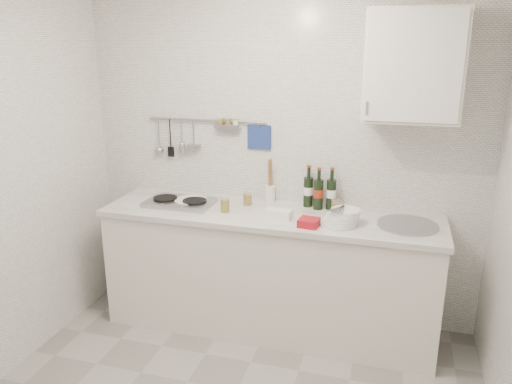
# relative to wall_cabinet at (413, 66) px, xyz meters

# --- Properties ---
(back_wall) EXTENTS (3.00, 0.02, 2.50)m
(back_wall) POSITION_rel_wall_cabinet_xyz_m (-0.90, 0.18, -0.70)
(back_wall) COLOR silver
(back_wall) RESTS_ON floor
(counter) EXTENTS (2.44, 0.64, 0.96)m
(counter) POSITION_rel_wall_cabinet_xyz_m (-0.89, -0.12, -1.52)
(counter) COLOR silver
(counter) RESTS_ON floor
(wall_rail) EXTENTS (0.98, 0.09, 0.34)m
(wall_rail) POSITION_rel_wall_cabinet_xyz_m (-1.50, 0.15, -0.52)
(wall_rail) COLOR #93969B
(wall_rail) RESTS_ON back_wall
(wall_cabinet) EXTENTS (0.60, 0.38, 0.70)m
(wall_cabinet) POSITION_rel_wall_cabinet_xyz_m (0.00, 0.00, 0.00)
(wall_cabinet) COLOR silver
(wall_cabinet) RESTS_ON back_wall
(plate_stack_hob) EXTENTS (0.26, 0.26, 0.03)m
(plate_stack_hob) POSITION_rel_wall_cabinet_xyz_m (-1.53, -0.09, -1.01)
(plate_stack_hob) COLOR #5285BA
(plate_stack_hob) RESTS_ON counter
(plate_stack_sink) EXTENTS (0.26, 0.25, 0.11)m
(plate_stack_sink) POSITION_rel_wall_cabinet_xyz_m (-0.38, -0.22, -0.98)
(plate_stack_sink) COLOR white
(plate_stack_sink) RESTS_ON counter
(wine_bottles) EXTENTS (0.25, 0.12, 0.31)m
(wine_bottles) POSITION_rel_wall_cabinet_xyz_m (-0.58, 0.09, -0.87)
(wine_bottles) COLOR black
(wine_bottles) RESTS_ON counter
(butter_dish) EXTENTS (0.19, 0.11, 0.06)m
(butter_dish) POSITION_rel_wall_cabinet_xyz_m (-0.82, -0.19, -1.00)
(butter_dish) COLOR white
(butter_dish) RESTS_ON counter
(strawberry_punnet) EXTENTS (0.14, 0.14, 0.05)m
(strawberry_punnet) POSITION_rel_wall_cabinet_xyz_m (-0.58, -0.31, -1.00)
(strawberry_punnet) COLOR red
(strawberry_punnet) RESTS_ON counter
(utensil_crock) EXTENTS (0.08, 0.08, 0.34)m
(utensil_crock) POSITION_rel_wall_cabinet_xyz_m (-0.96, 0.13, -0.95)
(utensil_crock) COLOR white
(utensil_crock) RESTS_ON counter
(jar_a) EXTENTS (0.07, 0.07, 0.09)m
(jar_a) POSITION_rel_wall_cabinet_xyz_m (-1.11, 0.01, -0.98)
(jar_a) COLOR olive
(jar_a) RESTS_ON counter
(jar_b) EXTENTS (0.06, 0.06, 0.09)m
(jar_b) POSITION_rel_wall_cabinet_xyz_m (-0.46, 0.07, -0.99)
(jar_b) COLOR olive
(jar_b) RESTS_ON counter
(jar_c) EXTENTS (0.06, 0.06, 0.08)m
(jar_c) POSITION_rel_wall_cabinet_xyz_m (-0.44, 0.03, -0.99)
(jar_c) COLOR olive
(jar_c) RESTS_ON counter
(jar_d) EXTENTS (0.07, 0.07, 0.10)m
(jar_d) POSITION_rel_wall_cabinet_xyz_m (-1.21, -0.19, -0.98)
(jar_d) COLOR olive
(jar_d) RESTS_ON counter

